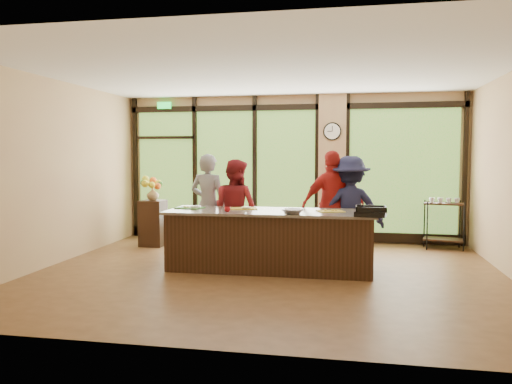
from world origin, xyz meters
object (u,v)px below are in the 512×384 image
at_px(cook_left, 208,205).
at_px(roasting_pan, 371,214).
at_px(island_base, 270,241).
at_px(flower_stand, 153,223).
at_px(bar_cart, 444,218).
at_px(cook_right, 350,209).

xyz_separation_m(cook_left, roasting_pan, (2.74, -1.32, 0.06)).
distance_m(island_base, flower_stand, 3.01).
height_order(roasting_pan, bar_cart, roasting_pan).
bearing_deg(flower_stand, roasting_pan, -26.22).
xyz_separation_m(island_base, flower_stand, (-2.57, 1.57, 0.01)).
relative_size(cook_right, flower_stand, 1.97).
height_order(cook_left, roasting_pan, cook_left).
bearing_deg(cook_right, island_base, 29.11).
bearing_deg(cook_left, flower_stand, -20.59).
bearing_deg(roasting_pan, bar_cart, 70.89).
bearing_deg(roasting_pan, flower_stand, 162.78).
height_order(island_base, cook_left, cook_left).
relative_size(roasting_pan, flower_stand, 0.47).
bearing_deg(bar_cart, island_base, -129.44).
height_order(island_base, flower_stand, flower_stand).
height_order(cook_left, flower_stand, cook_left).
distance_m(island_base, cook_left, 1.59).
bearing_deg(bar_cart, cook_right, -127.62).
xyz_separation_m(island_base, roasting_pan, (1.50, -0.45, 0.52)).
bearing_deg(island_base, flower_stand, 148.56).
relative_size(cook_right, roasting_pan, 4.20).
xyz_separation_m(cook_right, roasting_pan, (0.28, -1.29, 0.08)).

